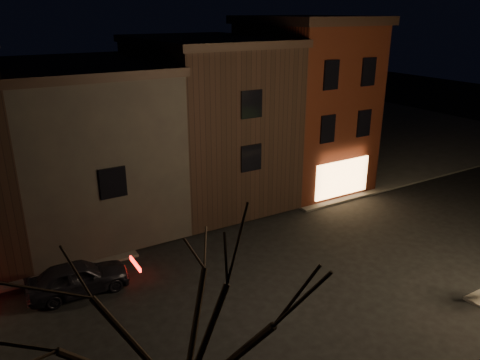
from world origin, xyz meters
TOP-DOWN VIEW (x-y plane):
  - ground at (0.00, 0.00)m, footprint 120.00×120.00m
  - sidewalk_far_right at (20.00, 20.00)m, footprint 30.00×30.00m
  - corner_building at (8.00, 9.47)m, footprint 6.50×8.50m
  - row_building_a at (1.50, 10.50)m, footprint 7.30×10.30m
  - row_building_b at (-5.75, 10.50)m, footprint 7.80×10.30m
  - bare_tree_left at (-8.00, -7.00)m, footprint 5.60×5.60m
  - parked_car_a at (-8.07, 3.42)m, footprint 4.08×1.72m

SIDE VIEW (x-z plane):
  - ground at x=0.00m, z-range 0.00..0.00m
  - sidewalk_far_right at x=20.00m, z-range 0.00..0.12m
  - parked_car_a at x=-8.07m, z-range 0.00..1.38m
  - row_building_b at x=-5.75m, z-range 0.13..8.53m
  - row_building_a at x=1.50m, z-range 0.13..9.53m
  - corner_building at x=8.00m, z-range 0.15..10.65m
  - bare_tree_left at x=-8.00m, z-range 1.68..9.18m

